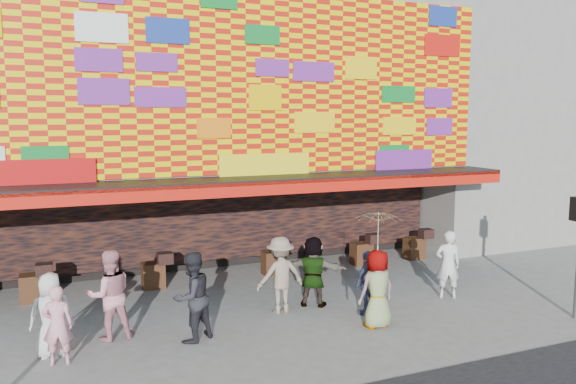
{
  "coord_description": "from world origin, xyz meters",
  "views": [
    {
      "loc": [
        -4.76,
        -10.54,
        4.64
      ],
      "look_at": [
        0.41,
        2.0,
        2.82
      ],
      "focal_mm": 35.0,
      "sensor_mm": 36.0,
      "label": 1
    }
  ],
  "objects_px": {
    "ped_c": "(192,297)",
    "ped_h": "(448,264)",
    "ped_d": "(280,275)",
    "ped_b": "(58,325)",
    "ped_f": "(313,271)",
    "parasol": "(379,232)",
    "ped_a": "(51,315)",
    "ped_g": "(377,289)",
    "ped_e": "(368,283)",
    "ped_i": "(110,295)"
  },
  "relations": [
    {
      "from": "ped_d",
      "to": "ped_h",
      "type": "xyz_separation_m",
      "value": [
        4.4,
        -0.62,
        -0.03
      ]
    },
    {
      "from": "ped_e",
      "to": "ped_h",
      "type": "bearing_deg",
      "value": 163.62
    },
    {
      "from": "ped_b",
      "to": "ped_h",
      "type": "distance_m",
      "value": 9.33
    },
    {
      "from": "ped_f",
      "to": "ped_i",
      "type": "relative_size",
      "value": 0.92
    },
    {
      "from": "ped_g",
      "to": "ped_h",
      "type": "bearing_deg",
      "value": -163.15
    },
    {
      "from": "ped_b",
      "to": "ped_f",
      "type": "xyz_separation_m",
      "value": [
        5.84,
        1.19,
        0.11
      ]
    },
    {
      "from": "ped_i",
      "to": "ped_c",
      "type": "bearing_deg",
      "value": 149.69
    },
    {
      "from": "ped_b",
      "to": "ped_e",
      "type": "distance_m",
      "value": 6.78
    },
    {
      "from": "ped_h",
      "to": "parasol",
      "type": "xyz_separation_m",
      "value": [
        -2.77,
        -1.1,
        1.27
      ]
    },
    {
      "from": "ped_h",
      "to": "ped_f",
      "type": "bearing_deg",
      "value": 11.55
    },
    {
      "from": "ped_b",
      "to": "ped_g",
      "type": "bearing_deg",
      "value": -176.91
    },
    {
      "from": "ped_b",
      "to": "ped_f",
      "type": "bearing_deg",
      "value": -159.67
    },
    {
      "from": "ped_g",
      "to": "parasol",
      "type": "bearing_deg",
      "value": -4.7
    },
    {
      "from": "ped_f",
      "to": "parasol",
      "type": "height_order",
      "value": "parasol"
    },
    {
      "from": "ped_c",
      "to": "ped_h",
      "type": "xyz_separation_m",
      "value": [
        6.73,
        0.29,
        -0.06
      ]
    },
    {
      "from": "ped_c",
      "to": "ped_e",
      "type": "distance_m",
      "value": 4.19
    },
    {
      "from": "ped_e",
      "to": "parasol",
      "type": "distance_m",
      "value": 1.62
    },
    {
      "from": "ped_a",
      "to": "ped_h",
      "type": "bearing_deg",
      "value": 178.81
    },
    {
      "from": "ped_b",
      "to": "ped_h",
      "type": "height_order",
      "value": "ped_h"
    },
    {
      "from": "ped_c",
      "to": "ped_b",
      "type": "bearing_deg",
      "value": -25.56
    },
    {
      "from": "ped_d",
      "to": "ped_h",
      "type": "distance_m",
      "value": 4.44
    },
    {
      "from": "ped_a",
      "to": "ped_d",
      "type": "height_order",
      "value": "ped_d"
    },
    {
      "from": "ped_i",
      "to": "parasol",
      "type": "distance_m",
      "value": 5.85
    },
    {
      "from": "ped_b",
      "to": "ped_g",
      "type": "xyz_separation_m",
      "value": [
        6.54,
        -0.65,
        0.11
      ]
    },
    {
      "from": "ped_e",
      "to": "ped_c",
      "type": "bearing_deg",
      "value": -23.23
    },
    {
      "from": "ped_e",
      "to": "ped_i",
      "type": "bearing_deg",
      "value": -30.68
    },
    {
      "from": "ped_b",
      "to": "ped_d",
      "type": "height_order",
      "value": "ped_d"
    },
    {
      "from": "ped_b",
      "to": "ped_e",
      "type": "xyz_separation_m",
      "value": [
        6.78,
        0.14,
        0.0
      ]
    },
    {
      "from": "ped_d",
      "to": "ped_h",
      "type": "relative_size",
      "value": 1.04
    },
    {
      "from": "ped_h",
      "to": "ped_i",
      "type": "height_order",
      "value": "ped_i"
    },
    {
      "from": "ped_c",
      "to": "ped_h",
      "type": "height_order",
      "value": "ped_c"
    },
    {
      "from": "ped_a",
      "to": "parasol",
      "type": "relative_size",
      "value": 0.9
    },
    {
      "from": "ped_c",
      "to": "ped_e",
      "type": "bearing_deg",
      "value": 151.0
    },
    {
      "from": "ped_h",
      "to": "ped_b",
      "type": "bearing_deg",
      "value": 26.42
    },
    {
      "from": "ped_e",
      "to": "parasol",
      "type": "xyz_separation_m",
      "value": [
        -0.23,
        -0.8,
        1.39
      ]
    },
    {
      "from": "ped_e",
      "to": "ped_i",
      "type": "distance_m",
      "value": 5.8
    },
    {
      "from": "ped_e",
      "to": "parasol",
      "type": "bearing_deg",
      "value": 50.44
    },
    {
      "from": "ped_c",
      "to": "parasol",
      "type": "distance_m",
      "value": 4.21
    },
    {
      "from": "ped_g",
      "to": "ped_d",
      "type": "bearing_deg",
      "value": -51.28
    },
    {
      "from": "ped_b",
      "to": "ped_c",
      "type": "relative_size",
      "value": 0.81
    },
    {
      "from": "ped_b",
      "to": "parasol",
      "type": "distance_m",
      "value": 6.72
    },
    {
      "from": "ped_a",
      "to": "ped_i",
      "type": "xyz_separation_m",
      "value": [
        1.14,
        0.47,
        0.12
      ]
    },
    {
      "from": "ped_a",
      "to": "ped_e",
      "type": "bearing_deg",
      "value": 176.34
    },
    {
      "from": "ped_d",
      "to": "ped_e",
      "type": "xyz_separation_m",
      "value": [
        1.86,
        -0.92,
        -0.15
      ]
    },
    {
      "from": "ped_f",
      "to": "ped_c",
      "type": "bearing_deg",
      "value": 50.88
    },
    {
      "from": "ped_d",
      "to": "parasol",
      "type": "distance_m",
      "value": 2.67
    },
    {
      "from": "ped_c",
      "to": "ped_h",
      "type": "relative_size",
      "value": 1.07
    },
    {
      "from": "ped_d",
      "to": "ped_f",
      "type": "distance_m",
      "value": 0.93
    },
    {
      "from": "ped_h",
      "to": "parasol",
      "type": "height_order",
      "value": "parasol"
    },
    {
      "from": "ped_b",
      "to": "ped_g",
      "type": "height_order",
      "value": "ped_g"
    }
  ]
}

